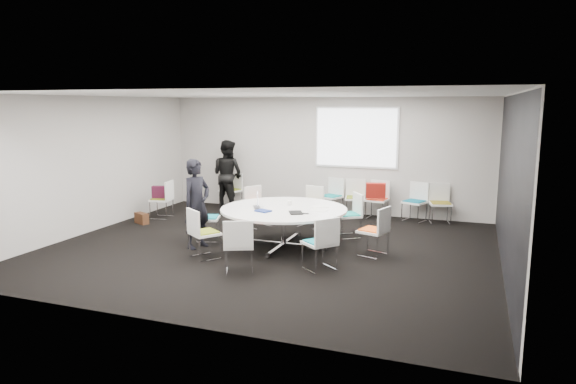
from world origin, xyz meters
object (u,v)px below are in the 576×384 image
(chair_back_e, at_px, (440,211))
(chair_spare_left, at_px, (162,207))
(chair_ring_e, at_px, (207,227))
(chair_ring_g, at_px, (239,256))
(chair_ring_b, at_px, (348,224))
(chair_ring_h, at_px, (320,253))
(chair_back_d, at_px, (414,209))
(laptop, at_px, (259,207))
(maroon_bag, at_px, (161,192))
(chair_back_c, at_px, (377,207))
(person_main, at_px, (197,204))
(person_back, at_px, (228,175))
(chair_ring_f, at_px, (204,243))
(chair_back_b, at_px, (355,205))
(chair_ring_a, at_px, (373,240))
(chair_ring_d, at_px, (258,215))
(chair_ring_c, at_px, (310,215))
(cup, at_px, (289,203))
(chair_person_back, at_px, (231,197))
(chair_back_a, at_px, (331,204))
(conference_table, at_px, (284,217))
(brown_bag, at_px, (142,218))

(chair_back_e, xyz_separation_m, chair_spare_left, (-6.12, -1.70, 0.00))
(chair_ring_e, height_order, chair_ring_g, same)
(chair_ring_b, height_order, chair_ring_h, same)
(chair_ring_b, xyz_separation_m, chair_ring_e, (-2.53, -1.20, 0.00))
(chair_ring_b, distance_m, chair_back_d, 2.18)
(laptop, distance_m, maroon_bag, 3.40)
(chair_ring_e, distance_m, chair_back_c, 4.12)
(chair_back_e, bearing_deg, person_main, 27.36)
(chair_ring_g, xyz_separation_m, person_back, (-2.44, 4.48, 0.60))
(chair_back_e, height_order, laptop, chair_back_e)
(chair_ring_f, bearing_deg, chair_ring_g, 5.98)
(person_back, relative_size, maroon_bag, 4.37)
(chair_back_b, relative_size, chair_back_e, 1.00)
(chair_ring_h, relative_size, chair_back_b, 1.00)
(chair_ring_h, bearing_deg, chair_spare_left, 101.84)
(chair_ring_a, distance_m, chair_back_e, 3.14)
(chair_ring_d, height_order, chair_ring_g, same)
(chair_ring_d, xyz_separation_m, chair_back_b, (1.73, 1.74, 0.00))
(chair_ring_g, bearing_deg, chair_spare_left, 114.89)
(chair_ring_c, xyz_separation_m, laptop, (-0.43, -1.76, 0.47))
(cup, bearing_deg, chair_back_b, 76.11)
(chair_person_back, relative_size, laptop, 2.99)
(chair_ring_e, distance_m, chair_ring_g, 2.10)
(chair_back_a, distance_m, chair_person_back, 2.66)
(chair_ring_a, distance_m, person_main, 3.27)
(person_main, bearing_deg, chair_back_e, -31.60)
(chair_ring_b, relative_size, chair_ring_h, 1.00)
(chair_ring_f, bearing_deg, chair_ring_a, 57.90)
(chair_ring_d, xyz_separation_m, chair_ring_h, (2.08, -2.34, 0.00))
(chair_back_c, distance_m, person_main, 4.49)
(chair_ring_e, bearing_deg, chair_back_e, 107.34)
(conference_table, distance_m, chair_back_c, 3.19)
(chair_ring_e, height_order, cup, chair_ring_e)
(chair_back_a, height_order, chair_back_d, same)
(chair_ring_e, distance_m, chair_back_d, 4.75)
(chair_ring_a, bearing_deg, chair_back_e, -0.20)
(conference_table, relative_size, chair_ring_c, 2.66)
(conference_table, xyz_separation_m, maroon_bag, (-3.52, 1.27, 0.07))
(chair_ring_g, distance_m, laptop, 1.63)
(chair_ring_h, xyz_separation_m, chair_back_b, (-0.35, 4.08, 0.00))
(chair_ring_a, relative_size, chair_ring_e, 1.00)
(chair_ring_h, relative_size, chair_person_back, 1.00)
(conference_table, distance_m, maroon_bag, 3.75)
(person_main, bearing_deg, chair_ring_d, 4.19)
(chair_back_c, relative_size, person_main, 0.53)
(chair_ring_a, height_order, chair_back_b, same)
(chair_back_b, xyz_separation_m, chair_back_e, (1.93, -0.00, 0.00))
(chair_ring_d, height_order, person_main, person_main)
(chair_ring_f, xyz_separation_m, brown_bag, (-2.61, 1.83, -0.16))
(chair_ring_d, distance_m, person_back, 2.26)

